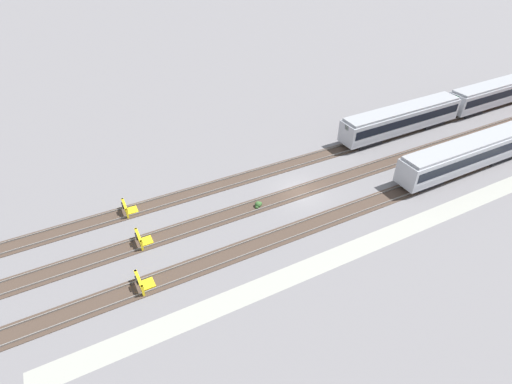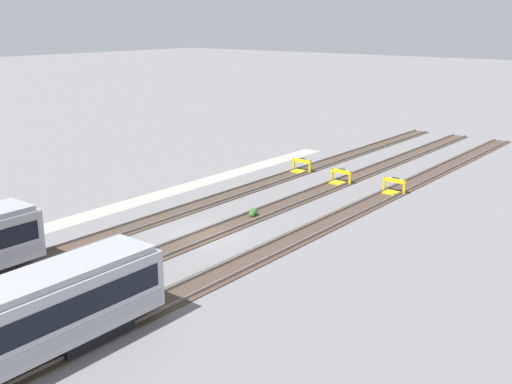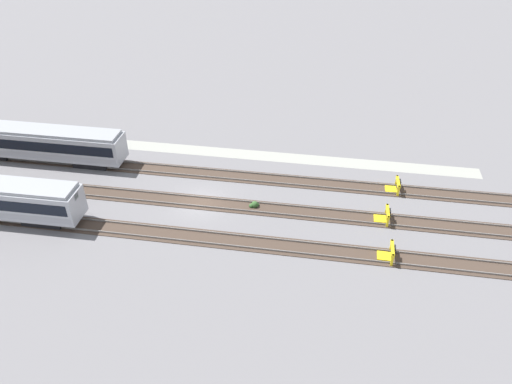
% 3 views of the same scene
% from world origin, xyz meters
% --- Properties ---
extents(ground_plane, '(400.00, 400.00, 0.00)m').
position_xyz_m(ground_plane, '(0.00, 0.00, 0.00)').
color(ground_plane, slate).
extents(service_walkway, '(54.00, 2.00, 0.01)m').
position_xyz_m(service_walkway, '(0.00, -9.48, 0.00)').
color(service_walkway, '#9E9E93').
rests_on(service_walkway, ground).
extents(rail_track_nearest, '(90.00, 2.24, 0.21)m').
position_xyz_m(rail_track_nearest, '(0.00, -4.99, 0.04)').
color(rail_track_nearest, '#47382D').
rests_on(rail_track_nearest, ground).
extents(rail_track_near_inner, '(90.00, 2.24, 0.21)m').
position_xyz_m(rail_track_near_inner, '(0.00, 0.00, 0.04)').
color(rail_track_near_inner, '#47382D').
rests_on(rail_track_near_inner, ground).
extents(rail_track_middle, '(90.00, 2.24, 0.21)m').
position_xyz_m(rail_track_middle, '(0.00, 4.99, 0.04)').
color(rail_track_middle, '#47382D').
rests_on(rail_track_middle, ground).
extents(subway_car_front_row_leftmost, '(18.01, 2.91, 3.70)m').
position_xyz_m(subway_car_front_row_leftmost, '(18.46, -4.98, 2.04)').
color(subway_car_front_row_leftmost, '#ADAFB7').
rests_on(subway_car_front_row_leftmost, ground).
extents(bumper_stop_nearest_track, '(1.36, 2.01, 1.22)m').
position_xyz_m(bumper_stop_nearest_track, '(-18.02, -4.98, 0.51)').
color(bumper_stop_nearest_track, yellow).
rests_on(bumper_stop_nearest_track, ground).
extents(bumper_stop_near_inner_track, '(1.34, 2.00, 1.22)m').
position_xyz_m(bumper_stop_near_inner_track, '(-16.79, -0.00, 0.51)').
color(bumper_stop_near_inner_track, yellow).
rests_on(bumper_stop_near_inner_track, ground).
extents(bumper_stop_middle_track, '(1.35, 2.00, 1.22)m').
position_xyz_m(bumper_stop_middle_track, '(-16.89, 4.98, 0.51)').
color(bumper_stop_middle_track, yellow).
rests_on(bumper_stop_middle_track, ground).
extents(weed_clump, '(0.92, 0.70, 0.64)m').
position_xyz_m(weed_clump, '(-5.05, -0.14, 0.24)').
color(weed_clump, '#38602D').
rests_on(weed_clump, ground).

